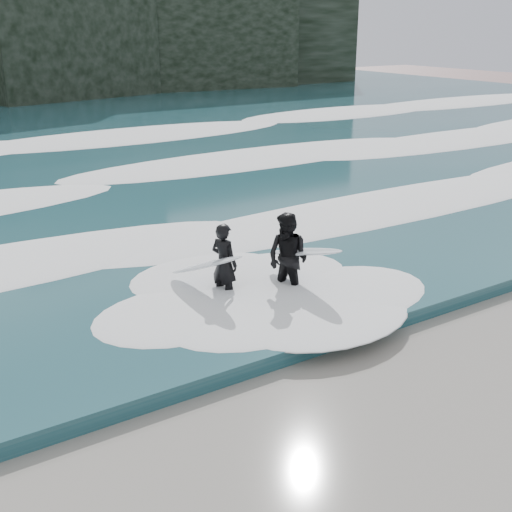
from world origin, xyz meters
name	(u,v)px	position (x,y,z in m)	size (l,w,h in m)	color
ground	(417,468)	(0.00, 0.00, 0.00)	(120.00, 120.00, 0.00)	#8A605B
foam_near	(139,246)	(0.00, 9.00, 0.40)	(60.00, 3.20, 0.20)	white
foam_mid	(54,186)	(0.00, 16.00, 0.42)	(60.00, 4.00, 0.24)	white
surfer_left	(220,264)	(0.44, 5.88, 0.85)	(1.24, 2.06, 1.68)	black
surfer_right	(290,258)	(1.67, 5.19, 0.94)	(1.28, 2.15, 1.87)	black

